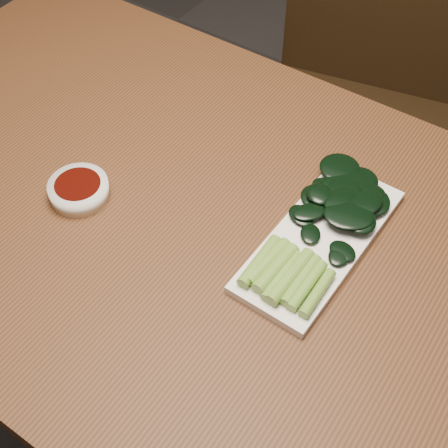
# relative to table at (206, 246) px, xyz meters

# --- Properties ---
(ground) EXTENTS (6.00, 6.00, 0.00)m
(ground) POSITION_rel_table_xyz_m (0.00, 0.00, -0.68)
(ground) COLOR #302D2D
(ground) RESTS_ON ground
(table) EXTENTS (1.40, 0.80, 0.75)m
(table) POSITION_rel_table_xyz_m (0.00, 0.00, 0.00)
(table) COLOR #4E2C16
(table) RESTS_ON ground
(chair_far) EXTENTS (0.55, 0.55, 0.89)m
(chair_far) POSITION_rel_table_xyz_m (-0.05, 0.70, -0.19)
(chair_far) COLOR black
(chair_far) RESTS_ON ground
(sauce_bowl) EXTENTS (0.09, 0.09, 0.03)m
(sauce_bowl) POSITION_rel_table_xyz_m (-0.19, -0.07, 0.09)
(sauce_bowl) COLOR white
(sauce_bowl) RESTS_ON table
(serving_plate) EXTENTS (0.13, 0.31, 0.01)m
(serving_plate) POSITION_rel_table_xyz_m (0.17, 0.06, 0.08)
(serving_plate) COLOR white
(serving_plate) RESTS_ON table
(gai_lan) EXTENTS (0.16, 0.32, 0.02)m
(gai_lan) POSITION_rel_table_xyz_m (0.17, 0.09, 0.10)
(gai_lan) COLOR #6F9F37
(gai_lan) RESTS_ON serving_plate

